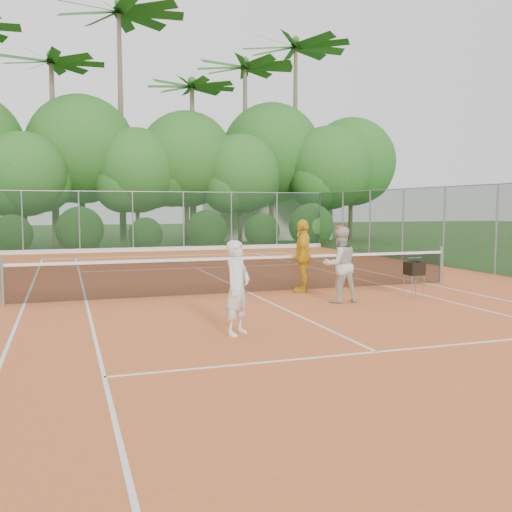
{
  "coord_description": "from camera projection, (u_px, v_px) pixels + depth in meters",
  "views": [
    {
      "loc": [
        -4.56,
        -14.05,
        2.29
      ],
      "look_at": [
        -0.23,
        -1.2,
        1.1
      ],
      "focal_mm": 40.0,
      "sensor_mm": 36.0,
      "label": 1
    }
  ],
  "objects": [
    {
      "name": "ground",
      "position": [
        250.0,
        294.0,
        14.92
      ],
      "size": [
        120.0,
        120.0,
        0.0
      ],
      "primitive_type": "plane",
      "color": "#264A1A",
      "rests_on": "ground"
    },
    {
      "name": "clay_court",
      "position": [
        250.0,
        293.0,
        14.92
      ],
      "size": [
        18.0,
        36.0,
        0.02
      ],
      "primitive_type": "cube",
      "color": "#D06530",
      "rests_on": "ground"
    },
    {
      "name": "court_markings",
      "position": [
        250.0,
        293.0,
        14.92
      ],
      "size": [
        11.03,
        23.83,
        0.01
      ],
      "color": "white",
      "rests_on": "clay_court"
    },
    {
      "name": "club_building",
      "position": [
        266.0,
        217.0,
        40.31
      ],
      "size": [
        8.0,
        5.0,
        3.0
      ],
      "primitive_type": "cube",
      "color": "beige",
      "rests_on": "ground"
    },
    {
      "name": "fence_back",
      "position": [
        159.0,
        221.0,
        28.95
      ],
      "size": [
        18.07,
        0.07,
        3.0
      ],
      "color": "#19381E",
      "rests_on": "clay_court"
    },
    {
      "name": "stray_ball_b",
      "position": [
        200.0,
        252.0,
        27.77
      ],
      "size": [
        0.07,
        0.07,
        0.07
      ],
      "primitive_type": "sphere",
      "color": "yellow",
      "rests_on": "clay_court"
    },
    {
      "name": "stray_ball_a",
      "position": [
        156.0,
        256.0,
        25.71
      ],
      "size": [
        0.07,
        0.07,
        0.07
      ],
      "primitive_type": "sphere",
      "color": "#C1DC33",
      "rests_on": "clay_court"
    },
    {
      "name": "ball_hopper",
      "position": [
        414.0,
        269.0,
        14.2
      ],
      "size": [
        0.39,
        0.39,
        0.88
      ],
      "rotation": [
        0.0,
        0.0,
        0.29
      ],
      "color": "gray",
      "rests_on": "clay_court"
    },
    {
      "name": "tennis_net",
      "position": [
        250.0,
        274.0,
        14.87
      ],
      "size": [
        11.97,
        0.1,
        1.1
      ],
      "color": "gray",
      "rests_on": "clay_court"
    },
    {
      "name": "tropical_treeline",
      "position": [
        168.0,
        159.0,
        34.02
      ],
      "size": [
        32.1,
        8.49,
        15.03
      ],
      "color": "brown",
      "rests_on": "ground"
    },
    {
      "name": "stray_ball_c",
      "position": [
        243.0,
        254.0,
        26.69
      ],
      "size": [
        0.07,
        0.07,
        0.07
      ],
      "primitive_type": "sphere",
      "color": "#D3ED37",
      "rests_on": "clay_court"
    },
    {
      "name": "player_yellow",
      "position": [
        303.0,
        256.0,
        15.05
      ],
      "size": [
        0.9,
        1.22,
        1.92
      ],
      "primitive_type": "imported",
      "rotation": [
        0.0,
        0.0,
        -2.0
      ],
      "color": "gold",
      "rests_on": "clay_court"
    },
    {
      "name": "player_white",
      "position": [
        237.0,
        288.0,
        10.01
      ],
      "size": [
        0.72,
        0.71,
        1.67
      ],
      "primitive_type": "imported",
      "rotation": [
        0.0,
        0.0,
        0.74
      ],
      "color": "white",
      "rests_on": "clay_court"
    },
    {
      "name": "player_center_grp",
      "position": [
        340.0,
        264.0,
        13.42
      ],
      "size": [
        0.88,
        0.69,
        1.82
      ],
      "color": "beige",
      "rests_on": "clay_court"
    }
  ]
}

